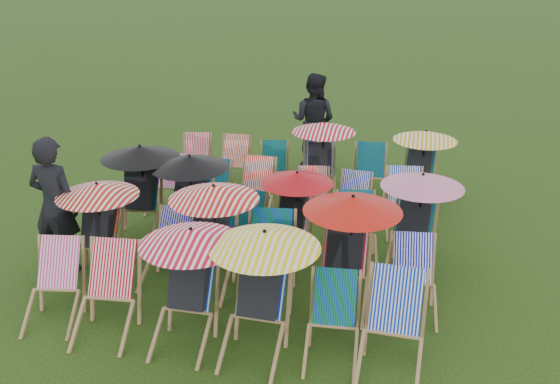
% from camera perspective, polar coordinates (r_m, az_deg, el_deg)
% --- Properties ---
extents(ground, '(100.00, 100.00, 0.00)m').
position_cam_1_polar(ground, '(9.10, -1.24, -5.61)').
color(ground, black).
rests_on(ground, ground).
extents(deckchair_0, '(0.74, 0.94, 0.92)m').
position_cam_1_polar(deckchair_0, '(7.87, -20.07, -8.08)').
color(deckchair_0, '#9A7347').
rests_on(deckchair_0, ground).
extents(deckchair_1, '(0.74, 0.97, 1.00)m').
position_cam_1_polar(deckchair_1, '(7.44, -15.69, -9.03)').
color(deckchair_1, '#9A7347').
rests_on(deckchair_1, ground).
extents(deckchair_2, '(1.14, 1.18, 1.36)m').
position_cam_1_polar(deckchair_2, '(6.99, -8.54, -8.44)').
color(deckchair_2, '#9A7347').
rests_on(deckchair_2, ground).
extents(deckchair_3, '(1.19, 1.24, 1.42)m').
position_cam_1_polar(deckchair_3, '(6.74, -2.01, -9.11)').
color(deckchair_3, '#9A7347').
rests_on(deckchair_3, ground).
extents(deckchair_4, '(0.64, 0.86, 0.89)m').
position_cam_1_polar(deckchair_4, '(6.81, 4.83, -11.86)').
color(deckchair_4, '#9A7347').
rests_on(deckchair_4, ground).
extents(deckchair_5, '(0.72, 0.97, 1.02)m').
position_cam_1_polar(deckchair_5, '(6.67, 10.25, -12.33)').
color(deckchair_5, '#9A7347').
rests_on(deckchair_5, ground).
extents(deckchair_6, '(1.09, 1.12, 1.29)m').
position_cam_1_polar(deckchair_6, '(8.62, -16.57, -3.23)').
color(deckchair_6, '#9A7347').
rests_on(deckchair_6, ground).
extents(deckchair_7, '(0.67, 0.88, 0.91)m').
position_cam_1_polar(deckchair_7, '(8.32, -10.26, -5.30)').
color(deckchair_7, '#9A7347').
rests_on(deckchair_7, ground).
extents(deckchair_8, '(1.16, 1.20, 1.37)m').
position_cam_1_polar(deckchair_8, '(8.03, -6.46, -3.98)').
color(deckchair_8, '#9A7347').
rests_on(deckchair_8, ground).
extents(deckchair_9, '(0.78, 1.00, 1.01)m').
position_cam_1_polar(deckchair_9, '(7.89, -1.00, -6.13)').
color(deckchair_9, '#9A7347').
rests_on(deckchair_9, ground).
extents(deckchair_10, '(1.20, 1.24, 1.42)m').
position_cam_1_polar(deckchair_10, '(7.60, 6.04, -5.35)').
color(deckchair_10, '#9A7347').
rests_on(deckchair_10, ground).
extents(deckchair_11, '(0.68, 0.88, 0.90)m').
position_cam_1_polar(deckchair_11, '(7.71, 12.11, -7.88)').
color(deckchair_11, '#9A7347').
rests_on(deckchair_11, ground).
extents(deckchair_12, '(1.18, 1.26, 1.40)m').
position_cam_1_polar(deckchair_12, '(9.60, -12.84, 0.19)').
color(deckchair_12, '#9A7347').
rests_on(deckchair_12, ground).
extents(deckchair_13, '(1.14, 1.21, 1.35)m').
position_cam_1_polar(deckchair_13, '(9.19, -8.62, -0.64)').
color(deckchair_13, '#9A7347').
rests_on(deckchair_13, ground).
extents(deckchair_14, '(0.66, 0.84, 0.84)m').
position_cam_1_polar(deckchair_14, '(8.96, -3.50, -3.10)').
color(deckchair_14, '#9A7347').
rests_on(deckchair_14, ground).
extents(deckchair_15, '(1.02, 1.08, 1.22)m').
position_cam_1_polar(deckchair_15, '(8.84, 1.13, -1.86)').
color(deckchair_15, '#9A7347').
rests_on(deckchair_15, ground).
extents(deckchair_16, '(0.75, 0.93, 0.91)m').
position_cam_1_polar(deckchair_16, '(8.79, 7.02, -3.53)').
color(deckchair_16, '#9A7347').
rests_on(deckchair_16, ground).
extents(deckchair_17, '(1.12, 1.18, 1.33)m').
position_cam_1_polar(deckchair_17, '(8.66, 12.24, -2.51)').
color(deckchair_17, '#9A7347').
rests_on(deckchair_17, ground).
extents(deckchair_18, '(0.58, 0.81, 0.87)m').
position_cam_1_polar(deckchair_18, '(10.54, -10.31, 0.66)').
color(deckchair_18, '#9A7347').
rests_on(deckchair_18, ground).
extents(deckchair_19, '(0.55, 0.76, 0.82)m').
position_cam_1_polar(deckchair_19, '(10.34, -6.19, 0.29)').
color(deckchair_19, '#9A7347').
rests_on(deckchair_19, ground).
extents(deckchair_20, '(0.62, 0.86, 0.92)m').
position_cam_1_polar(deckchair_20, '(10.08, -2.35, 0.13)').
color(deckchair_20, '#9A7347').
rests_on(deckchair_20, ground).
extents(deckchair_21, '(0.68, 0.85, 0.84)m').
position_cam_1_polar(deckchair_21, '(9.89, 3.07, -0.59)').
color(deckchair_21, '#9A7347').
rests_on(deckchair_21, ground).
extents(deckchair_22, '(0.59, 0.79, 0.82)m').
position_cam_1_polar(deckchair_22, '(9.79, 6.62, -0.99)').
color(deckchair_22, '#9A7347').
rests_on(deckchair_22, ground).
extents(deckchair_23, '(0.73, 0.93, 0.94)m').
position_cam_1_polar(deckchair_23, '(9.75, 11.37, -1.04)').
color(deckchair_23, '#9A7347').
rests_on(deckchair_23, ground).
extents(deckchair_24, '(0.71, 0.89, 0.87)m').
position_cam_1_polar(deckchair_24, '(11.57, -7.78, 2.80)').
color(deckchair_24, '#9A7347').
rests_on(deckchair_24, ground).
extents(deckchair_25, '(0.62, 0.84, 0.89)m').
position_cam_1_polar(deckchair_25, '(11.36, -4.32, 2.61)').
color(deckchair_25, '#9A7347').
rests_on(deckchair_25, ground).
extents(deckchair_26, '(0.67, 0.85, 0.83)m').
position_cam_1_polar(deckchair_26, '(11.15, -0.60, 2.14)').
color(deckchair_26, '#9A7347').
rests_on(deckchair_26, ground).
extents(deckchair_27, '(1.11, 1.20, 1.31)m').
position_cam_1_polar(deckchair_27, '(10.87, 3.72, 3.10)').
color(deckchair_27, '#9A7347').
rests_on(deckchair_27, ground).
extents(deckchair_28, '(0.66, 0.88, 0.92)m').
position_cam_1_polar(deckchair_28, '(10.88, 8.21, 1.62)').
color(deckchair_28, '#9A7347').
rests_on(deckchair_28, ground).
extents(deckchair_29, '(1.07, 1.13, 1.27)m').
position_cam_1_polar(deckchair_29, '(10.80, 12.63, 2.32)').
color(deckchair_29, '#9A7347').
rests_on(deckchair_29, ground).
extents(person_left, '(0.72, 0.49, 1.91)m').
position_cam_1_polar(person_left, '(8.81, -19.89, -1.15)').
color(person_left, black).
rests_on(person_left, ground).
extents(person_rear, '(1.04, 0.89, 1.87)m').
position_cam_1_polar(person_rear, '(12.24, 3.08, 6.52)').
color(person_rear, black).
rests_on(person_rear, ground).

